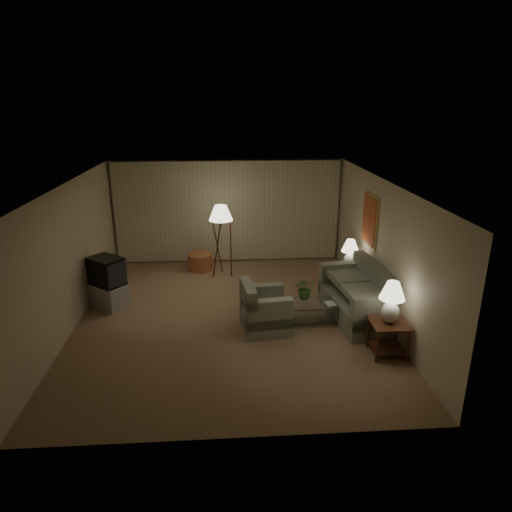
{
  "coord_description": "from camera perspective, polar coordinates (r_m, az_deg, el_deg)",
  "views": [
    {
      "loc": [
        -0.08,
        -8.32,
        4.17
      ],
      "look_at": [
        0.55,
        0.6,
        1.07
      ],
      "focal_mm": 32.0,
      "sensor_mm": 36.0,
      "label": 1
    }
  ],
  "objects": [
    {
      "name": "ground",
      "position": [
        9.31,
        -3.15,
        -7.55
      ],
      "size": [
        7.0,
        7.0,
        0.0
      ],
      "primitive_type": "plane",
      "color": "brown",
      "rests_on": "ground"
    },
    {
      "name": "room_shell",
      "position": [
        10.13,
        -3.36,
        5.22
      ],
      "size": [
        6.04,
        7.02,
        2.72
      ],
      "color": "beige",
      "rests_on": "ground"
    },
    {
      "name": "sofa",
      "position": [
        9.26,
        12.56,
        -5.2
      ],
      "size": [
        2.18,
        1.44,
        0.87
      ],
      "rotation": [
        0.0,
        0.0,
        -1.45
      ],
      "color": "gray",
      "rests_on": "ground"
    },
    {
      "name": "armchair",
      "position": [
        8.66,
        1.19,
        -6.89
      ],
      "size": [
        1.1,
        1.06,
        0.75
      ],
      "rotation": [
        0.0,
        0.0,
        1.69
      ],
      "color": "gray",
      "rests_on": "ground"
    },
    {
      "name": "side_table_near",
      "position": [
        8.16,
        16.2,
        -9.09
      ],
      "size": [
        0.61,
        0.61,
        0.6
      ],
      "color": "#3C1D10",
      "rests_on": "ground"
    },
    {
      "name": "side_table_far",
      "position": [
        10.41,
        11.46,
        -2.5
      ],
      "size": [
        0.54,
        0.46,
        0.6
      ],
      "color": "#3C1D10",
      "rests_on": "ground"
    },
    {
      "name": "table_lamp_near",
      "position": [
        7.9,
        16.61,
        -5.15
      ],
      "size": [
        0.43,
        0.43,
        0.74
      ],
      "color": "white",
      "rests_on": "side_table_near"
    },
    {
      "name": "table_lamp_far",
      "position": [
        10.21,
        11.67,
        0.56
      ],
      "size": [
        0.38,
        0.38,
        0.66
      ],
      "color": "white",
      "rests_on": "side_table_far"
    },
    {
      "name": "coffee_table",
      "position": [
        9.02,
        7.01,
        -6.63
      ],
      "size": [
        1.1,
        0.6,
        0.41
      ],
      "color": "silver",
      "rests_on": "ground"
    },
    {
      "name": "tv_cabinet",
      "position": [
        10.12,
        -17.89,
        -4.69
      ],
      "size": [
        1.27,
        1.26,
        0.5
      ],
      "primitive_type": "cube",
      "rotation": [
        0.0,
        0.0,
        -0.69
      ],
      "color": "#9D9C9F",
      "rests_on": "ground"
    },
    {
      "name": "crt_tv",
      "position": [
        9.92,
        -18.21,
        -1.8
      ],
      "size": [
        1.17,
        1.17,
        0.59
      ],
      "primitive_type": "cube",
      "rotation": [
        0.0,
        0.0,
        -0.69
      ],
      "color": "black",
      "rests_on": "tv_cabinet"
    },
    {
      "name": "floor_lamp",
      "position": [
        11.13,
        -4.34,
        2.09
      ],
      "size": [
        0.57,
        0.57,
        1.77
      ],
      "color": "#3C1D10",
      "rests_on": "ground"
    },
    {
      "name": "ottoman",
      "position": [
        11.78,
        -6.98,
        -0.69
      ],
      "size": [
        0.83,
        0.83,
        0.42
      ],
      "primitive_type": "cylinder",
      "rotation": [
        0.0,
        0.0,
        0.4
      ],
      "color": "#AA5D39",
      "rests_on": "ground"
    },
    {
      "name": "vase",
      "position": [
        8.9,
        6.11,
        -5.38
      ],
      "size": [
        0.2,
        0.2,
        0.17
      ],
      "primitive_type": "imported",
      "rotation": [
        0.0,
        0.0,
        0.28
      ],
      "color": "white",
      "rests_on": "coffee_table"
    },
    {
      "name": "flowers",
      "position": [
        8.78,
        6.18,
        -3.61
      ],
      "size": [
        0.42,
        0.37,
        0.43
      ],
      "primitive_type": "imported",
      "rotation": [
        0.0,
        0.0,
        -0.1
      ],
      "color": "#38652D",
      "rests_on": "vase"
    },
    {
      "name": "book",
      "position": [
        8.92,
        8.75,
        -5.98
      ],
      "size": [
        0.22,
        0.27,
        0.02
      ],
      "primitive_type": "imported",
      "rotation": [
        0.0,
        0.0,
        0.15
      ],
      "color": "olive",
      "rests_on": "coffee_table"
    }
  ]
}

